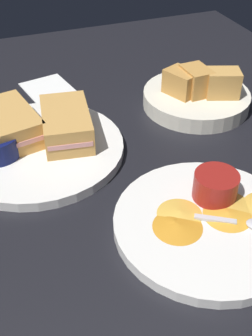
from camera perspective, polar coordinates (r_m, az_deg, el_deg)
name	(u,v)px	position (r cm, az deg, el deg)	size (l,w,h in cm)	color
ground_plane	(97,155)	(72.72, -3.98, 1.78)	(110.00, 110.00, 3.00)	black
plate_sandwich_main	(38,149)	(71.42, -11.72, 2.50)	(28.19, 28.19, 1.60)	white
sandwich_half_near	(66,124)	(71.06, -8.01, 5.88)	(14.17, 9.49, 4.80)	tan
sandwich_half_far	(10,124)	(72.92, -15.28, 5.73)	(14.37, 10.00, 4.80)	tan
spoon_by_dark_ramekin	(34,142)	(71.06, -12.20, 3.37)	(2.43, 9.93, 0.80)	silver
plate_chips_companion	(207,224)	(57.95, 10.78, -7.38)	(24.93, 24.93, 1.60)	white
ramekin_light_gravy	(216,185)	(59.65, 11.95, -2.26)	(6.19, 6.19, 3.82)	maroon
spoon_by_gravy_ramekin	(248,223)	(57.61, 16.07, -7.14)	(6.52, 9.13, 0.80)	silver
plantain_chip_scatter	(210,213)	(57.90, 11.21, -5.97)	(10.24, 19.85, 0.60)	gold
bread_basket_rear	(197,95)	(83.29, 9.50, 9.63)	(20.29, 20.29, 7.95)	silver
paper_napkin_folded	(49,89)	(90.71, -10.35, 10.43)	(11.00, 9.00, 0.40)	white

